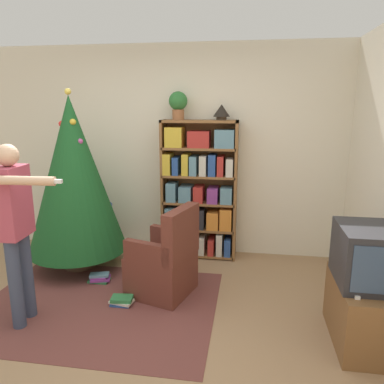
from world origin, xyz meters
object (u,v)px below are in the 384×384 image
at_px(christmas_tree, 74,176).
at_px(standing_person, 16,221).
at_px(bookshelf, 199,192).
at_px(armchair, 165,264).
at_px(table_lamp, 222,111).
at_px(potted_plant, 178,103).
at_px(television, 368,256).

xyz_separation_m(christmas_tree, standing_person, (0.04, -1.17, -0.17)).
height_order(bookshelf, christmas_tree, christmas_tree).
relative_size(armchair, table_lamp, 4.60).
xyz_separation_m(christmas_tree, potted_plant, (1.09, 0.57, 0.80)).
xyz_separation_m(armchair, table_lamp, (0.46, 1.05, 1.48)).
xyz_separation_m(television, christmas_tree, (-2.88, 1.01, 0.35)).
height_order(christmas_tree, potted_plant, christmas_tree).
distance_m(christmas_tree, standing_person, 1.18).
bearing_deg(television, standing_person, -176.93).
height_order(armchair, potted_plant, potted_plant).
bearing_deg(television, armchair, 162.97).
distance_m(bookshelf, table_lamp, 1.01).
bearing_deg(television, christmas_tree, 160.58).
bearing_deg(christmas_tree, bookshelf, 22.58).
distance_m(bookshelf, standing_person, 2.16).
height_order(bookshelf, standing_person, bookshelf).
bearing_deg(bookshelf, standing_person, -127.07).
bearing_deg(table_lamp, bookshelf, -178.03).
distance_m(television, christmas_tree, 3.07).
bearing_deg(armchair, table_lamp, 173.44).
bearing_deg(bookshelf, armchair, -100.59).
relative_size(christmas_tree, potted_plant, 6.23).
distance_m(standing_person, table_lamp, 2.49).
height_order(christmas_tree, armchair, christmas_tree).
xyz_separation_m(armchair, potted_plant, (-0.06, 1.05, 1.57)).
xyz_separation_m(bookshelf, armchair, (-0.20, -1.04, -0.51)).
relative_size(armchair, potted_plant, 2.80).
xyz_separation_m(bookshelf, christmas_tree, (-1.34, -0.56, 0.26)).
bearing_deg(armchair, bookshelf, -173.64).
distance_m(bookshelf, armchair, 1.18).
height_order(standing_person, table_lamp, table_lamp).
height_order(television, armchair, television).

